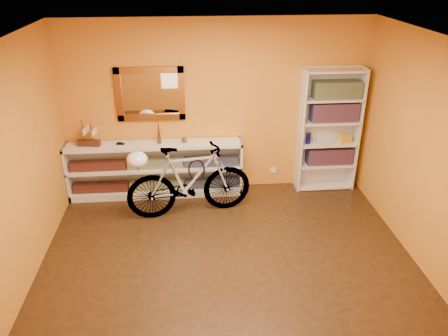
{
  "coord_description": "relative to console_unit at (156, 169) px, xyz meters",
  "views": [
    {
      "loc": [
        -0.42,
        -4.17,
        3.33
      ],
      "look_at": [
        0.0,
        0.7,
        0.95
      ],
      "focal_mm": 35.04,
      "sensor_mm": 36.0,
      "label": 1
    }
  ],
  "objects": [
    {
      "name": "red_tin",
      "position": [
        2.43,
        0.06,
        1.13
      ],
      "size": [
        0.16,
        0.16,
        0.18
      ],
      "primitive_type": "cube",
      "rotation": [
        0.0,
        0.0,
        -0.19
      ],
      "color": "maroon",
      "rests_on": "bookcase"
    },
    {
      "name": "bronze_ornament",
      "position": [
        0.08,
        0.0,
        0.61
      ],
      "size": [
        0.06,
        0.06,
        0.38
      ],
      "primitive_type": "cone",
      "color": "brown",
      "rests_on": "console_unit"
    },
    {
      "name": "bicycle",
      "position": [
        0.5,
        -0.6,
        0.1
      ],
      "size": [
        0.74,
        1.83,
        1.05
      ],
      "primitive_type": "imported",
      "rotation": [
        0.0,
        0.0,
        1.73
      ],
      "color": "silver",
      "rests_on": "floor"
    },
    {
      "name": "decorative_orb",
      "position": [
        0.45,
        0.0,
        0.46
      ],
      "size": [
        0.08,
        0.08,
        0.08
      ],
      "primitive_type": "sphere",
      "color": "brown",
      "rests_on": "console_unit"
    },
    {
      "name": "back_wall",
      "position": [
        0.94,
        0.19,
        0.88
      ],
      "size": [
        4.5,
        0.01,
        2.6
      ],
      "primitive_type": "cube",
      "color": "orange",
      "rests_on": "ground"
    },
    {
      "name": "book_row_b",
      "position": [
        2.68,
        0.03,
        0.83
      ],
      "size": [
        0.7,
        0.22,
        0.28
      ],
      "primitive_type": "cube",
      "color": "maroon",
      "rests_on": "bookcase"
    },
    {
      "name": "ceiling",
      "position": [
        0.94,
        -1.81,
        2.18
      ],
      "size": [
        4.5,
        4.0,
        0.01
      ],
      "primitive_type": "cube",
      "color": "silver",
      "rests_on": "ground"
    },
    {
      "name": "travel_mug",
      "position": [
        2.32,
        0.01,
        0.42
      ],
      "size": [
        0.07,
        0.07,
        0.17
      ],
      "primitive_type": "cylinder",
      "color": "#16189C",
      "rests_on": "bookcase"
    },
    {
      "name": "model_ship",
      "position": [
        -0.93,
        0.0,
        0.62
      ],
      "size": [
        0.34,
        0.17,
        0.39
      ],
      "primitive_type": null,
      "rotation": [
        0.0,
        0.0,
        -0.16
      ],
      "color": "#391A0F",
      "rests_on": "console_unit"
    },
    {
      "name": "bookcase",
      "position": [
        2.63,
        0.03,
        0.52
      ],
      "size": [
        0.9,
        0.3,
        1.9
      ],
      "primitive_type": null,
      "color": "silver",
      "rests_on": "floor"
    },
    {
      "name": "cd_row_upper",
      "position": [
        -0.0,
        -0.02,
        0.11
      ],
      "size": [
        2.5,
        0.13,
        0.14
      ],
      "primitive_type": "cube",
      "color": "navy",
      "rests_on": "console_unit"
    },
    {
      "name": "yellow_bag",
      "position": [
        2.88,
        -0.01,
        0.41
      ],
      "size": [
        0.19,
        0.15,
        0.13
      ],
      "primitive_type": "cube",
      "rotation": [
        0.0,
        0.0,
        0.26
      ],
      "color": "gold",
      "rests_on": "bookcase"
    },
    {
      "name": "console_unit",
      "position": [
        0.0,
        0.0,
        0.0
      ],
      "size": [
        2.6,
        0.35,
        0.85
      ],
      "primitive_type": null,
      "color": "silver",
      "rests_on": "floor"
    },
    {
      "name": "u_lock",
      "position": [
        0.61,
        -0.59,
        0.26
      ],
      "size": [
        0.24,
        0.03,
        0.24
      ],
      "primitive_type": "torus",
      "rotation": [
        1.57,
        0.0,
        0.0
      ],
      "color": "black",
      "rests_on": "bicycle"
    },
    {
      "name": "left_wall",
      "position": [
        -1.31,
        -1.81,
        0.88
      ],
      "size": [
        0.01,
        4.0,
        2.6
      ],
      "primitive_type": "cube",
      "color": "orange",
      "rests_on": "ground"
    },
    {
      "name": "right_wall",
      "position": [
        3.2,
        -1.81,
        0.88
      ],
      "size": [
        0.01,
        4.0,
        2.6
      ],
      "primitive_type": "cube",
      "color": "orange",
      "rests_on": "ground"
    },
    {
      "name": "book_row_a",
      "position": [
        2.68,
        0.03,
        0.12
      ],
      "size": [
        0.7,
        0.22,
        0.26
      ],
      "primitive_type": "cube",
      "color": "maroon",
      "rests_on": "bookcase"
    },
    {
      "name": "floor",
      "position": [
        0.94,
        -1.81,
        -0.43
      ],
      "size": [
        4.5,
        4.0,
        0.01
      ],
      "primitive_type": "cube",
      "color": "black",
      "rests_on": "ground"
    },
    {
      "name": "book_row_c",
      "position": [
        2.68,
        0.03,
        1.16
      ],
      "size": [
        0.7,
        0.22,
        0.25
      ],
      "primitive_type": "cube",
      "color": "#1A4C5B",
      "rests_on": "bookcase"
    },
    {
      "name": "toy_car",
      "position": [
        -0.48,
        0.0,
        0.43
      ],
      "size": [
        0.0,
        0.0,
        0.0
      ],
      "primitive_type": "imported",
      "rotation": [
        0.0,
        0.0,
        1.49
      ],
      "color": "black",
      "rests_on": "console_unit"
    },
    {
      "name": "gilt_mirror",
      "position": [
        -0.01,
        0.15,
        1.12
      ],
      "size": [
        0.98,
        0.06,
        0.78
      ],
      "primitive_type": "cube",
      "color": "brown",
      "rests_on": "back_wall"
    },
    {
      "name": "cd_row_lower",
      "position": [
        -0.0,
        -0.02,
        -0.26
      ],
      "size": [
        2.5,
        0.13,
        0.14
      ],
      "primitive_type": "cube",
      "color": "black",
      "rests_on": "console_unit"
    },
    {
      "name": "helmet",
      "position": [
        -0.17,
        -0.71,
        0.5
      ],
      "size": [
        0.28,
        0.27,
        0.21
      ],
      "primitive_type": "ellipsoid",
      "color": "white",
      "rests_on": "bicycle"
    },
    {
      "name": "wall_socket",
      "position": [
        1.84,
        0.17,
        -0.17
      ],
      "size": [
        0.09,
        0.02,
        0.09
      ],
      "primitive_type": "cube",
      "color": "silver",
      "rests_on": "back_wall"
    }
  ]
}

